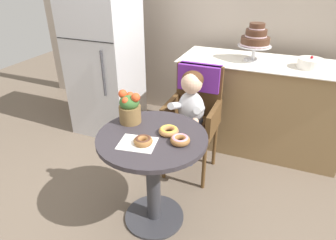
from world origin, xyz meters
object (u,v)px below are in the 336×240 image
tiered_cake_stand (255,39)px  donut_mid (180,140)px  flower_vase (130,108)px  cafe_table (153,163)px  wicker_chair (195,103)px  seated_child (190,107)px  donut_side (143,141)px  refrigerator (104,55)px  donut_front (169,131)px  round_layer_cake (310,63)px

tiered_cake_stand → donut_mid: bearing=-100.0°
flower_vase → cafe_table: bearing=-28.0°
wicker_chair → donut_mid: 0.77m
seated_child → donut_mid: size_ratio=5.89×
donut_side → refrigerator: size_ratio=0.07×
donut_front → donut_mid: 0.13m
seated_child → donut_side: seated_child is taller
cafe_table → tiered_cake_stand: size_ratio=2.16×
flower_vase → round_layer_cake: 1.61m
donut_mid → tiered_cake_stand: size_ratio=0.37×
round_layer_cake → refrigerator: size_ratio=0.13×
cafe_table → donut_mid: 0.31m
cafe_table → donut_mid: size_ratio=5.84×
wicker_chair → seated_child: size_ratio=1.31×
donut_front → donut_side: size_ratio=1.10×
donut_mid → tiered_cake_stand: (0.23, 1.31, 0.35)m
donut_front → tiered_cake_stand: size_ratio=0.39×
donut_front → refrigerator: size_ratio=0.08×
wicker_chair → round_layer_cake: (0.85, 0.51, 0.30)m
flower_vase → donut_front: bearing=-9.4°
flower_vase → tiered_cake_stand: bearing=61.5°
cafe_table → donut_front: size_ratio=5.56×
donut_mid → round_layer_cake: size_ratio=0.58×
cafe_table → flower_vase: bearing=152.0°
round_layer_cake → refrigerator: (-1.96, -0.15, -0.09)m
cafe_table → donut_front: bearing=35.7°
seated_child → refrigerator: (-1.11, 0.52, 0.17)m
donut_mid → donut_side: bearing=-155.1°
cafe_table → donut_front: 0.26m
donut_side → refrigerator: refrigerator is taller
donut_front → round_layer_cake: (0.82, 1.19, 0.20)m
wicker_chair → flower_vase: 0.71m
donut_front → seated_child: bearing=92.9°
donut_mid → donut_side: 0.23m
wicker_chair → round_layer_cake: round_layer_cake is taller
refrigerator → tiered_cake_stand: bearing=7.7°
flower_vase → wicker_chair: bearing=65.8°
tiered_cake_stand → refrigerator: refrigerator is taller
donut_front → flower_vase: size_ratio=0.56×
refrigerator → donut_side: bearing=-49.3°
wicker_chair → donut_front: wicker_chair is taller
donut_side → flower_vase: size_ratio=0.51×
wicker_chair → donut_front: size_ratio=7.36×
tiered_cake_stand → cafe_table: bearing=-108.2°
wicker_chair → refrigerator: 1.19m
cafe_table → donut_side: bearing=-94.8°
donut_mid → refrigerator: refrigerator is taller
cafe_table → round_layer_cake: size_ratio=3.36×
flower_vase → refrigerator: (-0.83, 0.98, 0.02)m
cafe_table → round_layer_cake: round_layer_cake is taller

